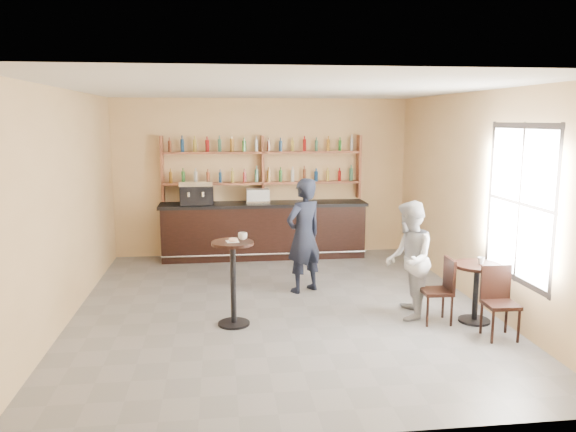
{
  "coord_description": "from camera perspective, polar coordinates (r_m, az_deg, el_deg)",
  "views": [
    {
      "loc": [
        -0.89,
        -7.99,
        2.78
      ],
      "look_at": [
        0.2,
        0.8,
        1.25
      ],
      "focal_mm": 35.0,
      "sensor_mm": 36.0,
      "label": 1
    }
  ],
  "objects": [
    {
      "name": "pastry_case",
      "position": [
        11.27,
        -3.1,
        2.05
      ],
      "size": [
        0.5,
        0.42,
        0.28
      ],
      "primitive_type": null,
      "rotation": [
        0.0,
        0.0,
        -0.1
      ],
      "color": "silver",
      "rests_on": "bar_counter"
    },
    {
      "name": "floor",
      "position": [
        8.51,
        -0.68,
        -9.27
      ],
      "size": [
        7.0,
        7.0,
        0.0
      ],
      "primitive_type": "plane",
      "color": "slate",
      "rests_on": "ground"
    },
    {
      "name": "pedestal_table",
      "position": [
        7.69,
        -5.58,
        -6.85
      ],
      "size": [
        0.72,
        0.72,
        1.17
      ],
      "primitive_type": null,
      "rotation": [
        0.0,
        0.0,
        0.34
      ],
      "color": "black",
      "rests_on": "floor"
    },
    {
      "name": "wall_right",
      "position": [
        8.97,
        18.73,
        1.72
      ],
      "size": [
        0.0,
        7.0,
        7.0
      ],
      "primitive_type": "plane",
      "rotation": [
        1.57,
        0.0,
        -1.57
      ],
      "color": "#DDB57D",
      "rests_on": "floor"
    },
    {
      "name": "wall_left",
      "position": [
        8.35,
        -21.63,
        0.98
      ],
      "size": [
        0.0,
        7.0,
        7.0
      ],
      "primitive_type": "plane",
      "rotation": [
        1.57,
        0.0,
        1.57
      ],
      "color": "#DDB57D",
      "rests_on": "floor"
    },
    {
      "name": "wall_front",
      "position": [
        4.73,
        4.04,
        -4.68
      ],
      "size": [
        7.0,
        0.0,
        7.0
      ],
      "primitive_type": "plane",
      "rotation": [
        -1.57,
        0.0,
        0.0
      ],
      "color": "#DDB57D",
      "rests_on": "floor"
    },
    {
      "name": "ceiling",
      "position": [
        8.05,
        -0.73,
        12.79
      ],
      "size": [
        7.0,
        7.0,
        0.0
      ],
      "primitive_type": "plane",
      "rotation": [
        3.14,
        0.0,
        0.0
      ],
      "color": "white",
      "rests_on": "wall_back"
    },
    {
      "name": "patron_second",
      "position": [
        8.08,
        12.16,
        -4.37
      ],
      "size": [
        0.83,
        0.95,
        1.66
      ],
      "primitive_type": "imported",
      "rotation": [
        0.0,
        0.0,
        -1.85
      ],
      "color": "#AAABB0",
      "rests_on": "floor"
    },
    {
      "name": "donut",
      "position": [
        7.53,
        -5.58,
        -2.43
      ],
      "size": [
        0.15,
        0.15,
        0.04
      ],
      "primitive_type": "torus",
      "rotation": [
        0.0,
        0.0,
        0.27
      ],
      "color": "#CE7D4B",
      "rests_on": "napkin"
    },
    {
      "name": "espresso_machine",
      "position": [
        11.24,
        -9.31,
        2.37
      ],
      "size": [
        0.68,
        0.47,
        0.46
      ],
      "primitive_type": null,
      "rotation": [
        0.0,
        0.0,
        0.09
      ],
      "color": "black",
      "rests_on": "bar_counter"
    },
    {
      "name": "napkin",
      "position": [
        7.54,
        -5.66,
        -2.59
      ],
      "size": [
        0.18,
        0.18,
        0.0
      ],
      "primitive_type": "cube",
      "rotation": [
        0.0,
        0.0,
        0.16
      ],
      "color": "white",
      "rests_on": "pedestal_table"
    },
    {
      "name": "cup_cafe",
      "position": [
        8.13,
        19.02,
        -4.31
      ],
      "size": [
        0.1,
        0.1,
        0.09
      ],
      "primitive_type": "imported",
      "rotation": [
        0.0,
        0.0,
        0.04
      ],
      "color": "white",
      "rests_on": "cafe_table"
    },
    {
      "name": "wall_back",
      "position": [
        11.59,
        -2.64,
        3.94
      ],
      "size": [
        7.0,
        0.0,
        7.0
      ],
      "primitive_type": "plane",
      "rotation": [
        1.57,
        0.0,
        0.0
      ],
      "color": "#DDB57D",
      "rests_on": "floor"
    },
    {
      "name": "shelf_unit",
      "position": [
        11.44,
        -2.59,
        4.92
      ],
      "size": [
        4.0,
        0.26,
        1.4
      ],
      "primitive_type": null,
      "color": "brown",
      "rests_on": "wall_back"
    },
    {
      "name": "chair_south",
      "position": [
        7.73,
        20.81,
        -8.32
      ],
      "size": [
        0.41,
        0.41,
        0.92
      ],
      "primitive_type": null,
      "rotation": [
        0.0,
        0.0,
        -0.04
      ],
      "color": "black",
      "rests_on": "floor"
    },
    {
      "name": "window_pane",
      "position": [
        7.9,
        22.48,
        1.19
      ],
      "size": [
        0.0,
        2.0,
        2.0
      ],
      "primitive_type": "plane",
      "rotation": [
        1.57,
        0.0,
        -1.57
      ],
      "color": "white",
      "rests_on": "wall_right"
    },
    {
      "name": "window_frame",
      "position": [
        7.9,
        22.44,
        1.19
      ],
      "size": [
        0.04,
        1.7,
        2.1
      ],
      "primitive_type": null,
      "color": "black",
      "rests_on": "wall_right"
    },
    {
      "name": "bar_counter",
      "position": [
        11.39,
        -2.48,
        -1.44
      ],
      "size": [
        4.15,
        0.81,
        1.12
      ],
      "primitive_type": null,
      "color": "black",
      "rests_on": "floor"
    },
    {
      "name": "cafe_table",
      "position": [
        8.23,
        18.53,
        -7.43
      ],
      "size": [
        0.78,
        0.78,
        0.83
      ],
      "primitive_type": null,
      "rotation": [
        0.0,
        0.0,
        -0.23
      ],
      "color": "black",
      "rests_on": "floor"
    },
    {
      "name": "man_main",
      "position": [
        9.05,
        1.61,
        -2.0
      ],
      "size": [
        0.81,
        0.73,
        1.86
      ],
      "primitive_type": "imported",
      "rotation": [
        0.0,
        0.0,
        3.69
      ],
      "color": "black",
      "rests_on": "floor"
    },
    {
      "name": "chair_west",
      "position": [
        8.05,
        14.82,
        -7.34
      ],
      "size": [
        0.41,
        0.41,
        0.91
      ],
      "primitive_type": null,
      "rotation": [
        0.0,
        0.0,
        -1.62
      ],
      "color": "black",
      "rests_on": "floor"
    },
    {
      "name": "liquor_bottles",
      "position": [
        11.42,
        -2.6,
        5.77
      ],
      "size": [
        3.68,
        0.1,
        1.0
      ],
      "primitive_type": null,
      "color": "#8C5919",
      "rests_on": "shelf_unit"
    },
    {
      "name": "cup_pedestal",
      "position": [
        7.63,
        -4.63,
        -2.06
      ],
      "size": [
        0.15,
        0.15,
        0.1
      ],
      "primitive_type": "imported",
      "rotation": [
        0.0,
        0.0,
        0.17
      ],
      "color": "white",
      "rests_on": "pedestal_table"
    }
  ]
}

